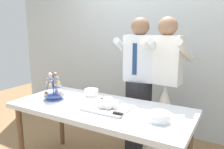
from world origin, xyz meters
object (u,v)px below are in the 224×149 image
object	(u,v)px
cupcake_stand	(54,88)
person_groom	(139,95)
main_cake_tray	(107,105)
person_bride	(164,112)
plate_stack	(159,117)
dessert_table	(100,113)
round_cake	(91,93)

from	to	relation	value
cupcake_stand	person_groom	bearing A→B (deg)	45.32
main_cake_tray	person_groom	size ratio (longest dim) A/B	0.26
cupcake_stand	person_bride	size ratio (longest dim) A/B	0.18
main_cake_tray	person_bride	bearing A→B (deg)	63.67
cupcake_stand	main_cake_tray	size ratio (longest dim) A/B	0.70
plate_stack	person_bride	bearing A→B (deg)	103.43
main_cake_tray	plate_stack	size ratio (longest dim) A/B	2.41
dessert_table	person_bride	xyz separation A→B (m)	(0.45, 0.67, -0.12)
cupcake_stand	main_cake_tray	bearing A→B (deg)	1.53
dessert_table	cupcake_stand	xyz separation A→B (m)	(-0.56, -0.05, 0.20)
person_bride	cupcake_stand	bearing A→B (deg)	-144.53
round_cake	dessert_table	bearing A→B (deg)	-41.49
dessert_table	plate_stack	size ratio (longest dim) A/B	9.96
dessert_table	person_bride	distance (m)	0.81
cupcake_stand	round_cake	distance (m)	0.42
dessert_table	round_cake	size ratio (longest dim) A/B	7.50
cupcake_stand	main_cake_tray	xyz separation A→B (m)	(0.66, 0.02, -0.09)
person_groom	cupcake_stand	bearing A→B (deg)	-134.68
main_cake_tray	cupcake_stand	bearing A→B (deg)	-178.47
main_cake_tray	person_bride	size ratio (longest dim) A/B	0.26
main_cake_tray	plate_stack	bearing A→B (deg)	-2.97
plate_stack	round_cake	xyz separation A→B (m)	(-0.89, 0.30, -0.00)
cupcake_stand	dessert_table	bearing A→B (deg)	5.53
cupcake_stand	person_groom	distance (m)	1.00
main_cake_tray	person_bride	world-z (taller)	person_bride
person_bride	dessert_table	bearing A→B (deg)	-124.20
cupcake_stand	main_cake_tray	distance (m)	0.67
round_cake	person_groom	bearing A→B (deg)	45.64
cupcake_stand	plate_stack	world-z (taller)	cupcake_stand
person_bride	main_cake_tray	bearing A→B (deg)	-116.33
cupcake_stand	person_bride	xyz separation A→B (m)	(1.01, 0.72, -0.32)
dessert_table	cupcake_stand	distance (m)	0.60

